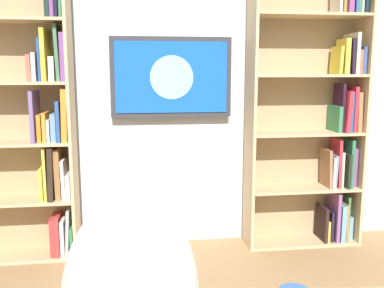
{
  "coord_description": "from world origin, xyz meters",
  "views": [
    {
      "loc": [
        0.21,
        1.1,
        1.36
      ],
      "look_at": [
        -0.08,
        -1.13,
        0.98
      ],
      "focal_mm": 39.83,
      "sensor_mm": 36.0,
      "label": 1
    }
  ],
  "objects_px": {
    "bookshelf_right": "(28,121)",
    "cat": "(131,272)",
    "wall_mounted_tv": "(171,77)",
    "bookshelf_left": "(319,110)"
  },
  "relations": [
    {
      "from": "wall_mounted_tv",
      "to": "bookshelf_right",
      "type": "bearing_deg",
      "value": 4.49
    },
    {
      "from": "wall_mounted_tv",
      "to": "cat",
      "type": "distance_m",
      "value": 2.41
    },
    {
      "from": "bookshelf_left",
      "to": "cat",
      "type": "bearing_deg",
      "value": 57.84
    },
    {
      "from": "bookshelf_right",
      "to": "bookshelf_left",
      "type": "bearing_deg",
      "value": -179.98
    },
    {
      "from": "bookshelf_right",
      "to": "cat",
      "type": "height_order",
      "value": "bookshelf_right"
    },
    {
      "from": "bookshelf_right",
      "to": "cat",
      "type": "xyz_separation_m",
      "value": [
        -0.76,
        2.28,
        -0.09
      ]
    },
    {
      "from": "bookshelf_left",
      "to": "bookshelf_right",
      "type": "bearing_deg",
      "value": 0.02
    },
    {
      "from": "bookshelf_left",
      "to": "wall_mounted_tv",
      "type": "height_order",
      "value": "bookshelf_left"
    },
    {
      "from": "bookshelf_right",
      "to": "wall_mounted_tv",
      "type": "height_order",
      "value": "bookshelf_right"
    },
    {
      "from": "cat",
      "to": "bookshelf_left",
      "type": "bearing_deg",
      "value": -122.16
    }
  ]
}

